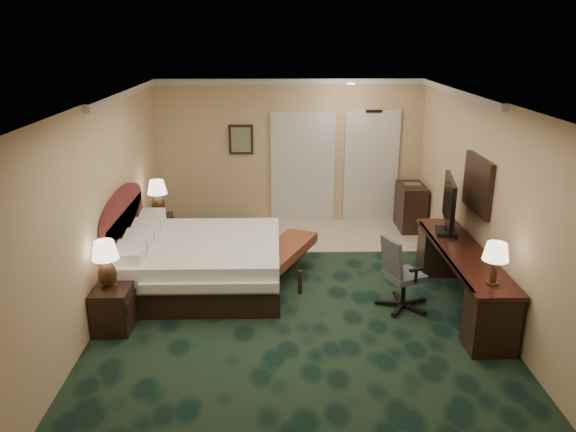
{
  "coord_description": "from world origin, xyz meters",
  "views": [
    {
      "loc": [
        -0.26,
        -6.64,
        3.51
      ],
      "look_at": [
        -0.1,
        0.6,
        1.12
      ],
      "focal_mm": 35.0,
      "sensor_mm": 36.0,
      "label": 1
    }
  ],
  "objects_px": {
    "nightstand_far": "(158,232)",
    "desk_chair": "(405,272)",
    "nightstand_near": "(113,309)",
    "tv": "(449,206)",
    "lamp_near": "(106,265)",
    "desk": "(461,279)",
    "lamp_far": "(158,198)",
    "bed_bench": "(285,260)",
    "bed": "(203,263)",
    "minibar": "(410,207)"
  },
  "relations": [
    {
      "from": "nightstand_far",
      "to": "desk_chair",
      "type": "bearing_deg",
      "value": -31.61
    },
    {
      "from": "nightstand_near",
      "to": "tv",
      "type": "height_order",
      "value": "tv"
    },
    {
      "from": "lamp_near",
      "to": "desk",
      "type": "distance_m",
      "value": 4.54
    },
    {
      "from": "desk",
      "to": "desk_chair",
      "type": "height_order",
      "value": "desk_chair"
    },
    {
      "from": "lamp_far",
      "to": "tv",
      "type": "distance_m",
      "value": 4.68
    },
    {
      "from": "bed_bench",
      "to": "desk",
      "type": "bearing_deg",
      "value": 0.84
    },
    {
      "from": "lamp_near",
      "to": "lamp_far",
      "type": "height_order",
      "value": "lamp_far"
    },
    {
      "from": "nightstand_far",
      "to": "lamp_far",
      "type": "distance_m",
      "value": 0.59
    },
    {
      "from": "nightstand_far",
      "to": "lamp_far",
      "type": "relative_size",
      "value": 0.91
    },
    {
      "from": "bed",
      "to": "lamp_far",
      "type": "xyz_separation_m",
      "value": [
        -0.92,
        1.58,
        0.52
      ]
    },
    {
      "from": "bed",
      "to": "desk",
      "type": "bearing_deg",
      "value": -11.18
    },
    {
      "from": "nightstand_far",
      "to": "bed_bench",
      "type": "distance_m",
      "value": 2.45
    },
    {
      "from": "lamp_far",
      "to": "bed_bench",
      "type": "bearing_deg",
      "value": -30.61
    },
    {
      "from": "desk",
      "to": "desk_chair",
      "type": "relative_size",
      "value": 2.68
    },
    {
      "from": "bed",
      "to": "lamp_near",
      "type": "height_order",
      "value": "lamp_near"
    },
    {
      "from": "lamp_far",
      "to": "desk",
      "type": "distance_m",
      "value": 4.99
    },
    {
      "from": "lamp_far",
      "to": "bed_bench",
      "type": "xyz_separation_m",
      "value": [
        2.1,
        -1.25,
        -0.62
      ]
    },
    {
      "from": "nightstand_far",
      "to": "minibar",
      "type": "bearing_deg",
      "value": 10.81
    },
    {
      "from": "desk_chair",
      "to": "nightstand_near",
      "type": "bearing_deg",
      "value": 164.51
    },
    {
      "from": "minibar",
      "to": "tv",
      "type": "bearing_deg",
      "value": -91.57
    },
    {
      "from": "bed",
      "to": "minibar",
      "type": "height_order",
      "value": "minibar"
    },
    {
      "from": "desk_chair",
      "to": "bed_bench",
      "type": "bearing_deg",
      "value": 122.35
    },
    {
      "from": "nightstand_near",
      "to": "bed",
      "type": "bearing_deg",
      "value": 52.28
    },
    {
      "from": "bed_bench",
      "to": "desk_chair",
      "type": "bearing_deg",
      "value": -9.71
    },
    {
      "from": "lamp_near",
      "to": "lamp_far",
      "type": "bearing_deg",
      "value": 88.62
    },
    {
      "from": "nightstand_near",
      "to": "tv",
      "type": "bearing_deg",
      "value": 15.59
    },
    {
      "from": "bed_bench",
      "to": "desk",
      "type": "relative_size",
      "value": 0.53
    },
    {
      "from": "desk_chair",
      "to": "bed",
      "type": "bearing_deg",
      "value": 141.76
    },
    {
      "from": "bed",
      "to": "nightstand_far",
      "type": "height_order",
      "value": "bed"
    },
    {
      "from": "lamp_far",
      "to": "minibar",
      "type": "height_order",
      "value": "lamp_far"
    },
    {
      "from": "tv",
      "to": "desk",
      "type": "bearing_deg",
      "value": -76.69
    },
    {
      "from": "lamp_far",
      "to": "tv",
      "type": "relative_size",
      "value": 0.59
    },
    {
      "from": "nightstand_near",
      "to": "bed_bench",
      "type": "distance_m",
      "value": 2.65
    },
    {
      "from": "desk",
      "to": "bed_bench",
      "type": "bearing_deg",
      "value": 156.19
    },
    {
      "from": "nightstand_near",
      "to": "desk_chair",
      "type": "distance_m",
      "value": 3.73
    },
    {
      "from": "lamp_far",
      "to": "desk_chair",
      "type": "bearing_deg",
      "value": -32.24
    },
    {
      "from": "desk",
      "to": "desk_chair",
      "type": "bearing_deg",
      "value": -177.08
    },
    {
      "from": "bed_bench",
      "to": "minibar",
      "type": "relative_size",
      "value": 1.7
    },
    {
      "from": "desk",
      "to": "tv",
      "type": "height_order",
      "value": "tv"
    },
    {
      "from": "lamp_near",
      "to": "desk_chair",
      "type": "bearing_deg",
      "value": 7.16
    },
    {
      "from": "tv",
      "to": "minibar",
      "type": "xyz_separation_m",
      "value": [
        0.07,
        2.39,
        -0.76
      ]
    },
    {
      "from": "bed",
      "to": "nightstand_far",
      "type": "bearing_deg",
      "value": 121.75
    },
    {
      "from": "bed",
      "to": "nightstand_near",
      "type": "relative_size",
      "value": 3.98
    },
    {
      "from": "lamp_far",
      "to": "bed_bench",
      "type": "height_order",
      "value": "lamp_far"
    },
    {
      "from": "nightstand_near",
      "to": "minibar",
      "type": "distance_m",
      "value": 5.77
    },
    {
      "from": "nightstand_near",
      "to": "minibar",
      "type": "relative_size",
      "value": 0.65
    },
    {
      "from": "bed",
      "to": "nightstand_near",
      "type": "bearing_deg",
      "value": -127.72
    },
    {
      "from": "nightstand_far",
      "to": "desk_chair",
      "type": "distance_m",
      "value": 4.33
    },
    {
      "from": "nightstand_far",
      "to": "desk",
      "type": "relative_size",
      "value": 0.21
    },
    {
      "from": "nightstand_far",
      "to": "tv",
      "type": "bearing_deg",
      "value": -19.17
    }
  ]
}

